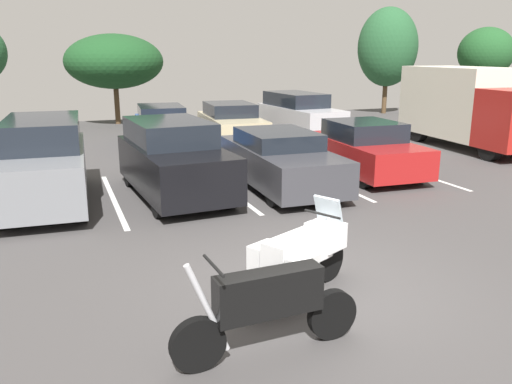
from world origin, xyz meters
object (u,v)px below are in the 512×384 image
Objects in this scene: motorcycle_second at (267,305)px; car_far_champagne at (231,122)px; car_grey at (44,162)px; car_black at (174,159)px; motorcycle_touring at (301,254)px; car_red at (364,149)px; car_far_silver at (299,115)px; box_truck at (471,106)px; car_far_blue at (162,126)px; car_charcoal at (280,160)px.

motorcycle_second is 15.76m from car_far_champagne.
car_black is (2.90, -0.43, -0.07)m from car_grey.
motorcycle_touring is 0.46× the size of car_red.
car_far_champagne is at bearing 172.25° from car_far_silver.
box_truck is (6.02, 2.45, 0.80)m from car_red.
car_red reaches higher than motorcycle_second.
car_red is 7.57m from car_far_champagne.
car_black is (0.53, 7.29, 0.28)m from motorcycle_second.
motorcycle_touring is 0.41× the size of car_far_champagne.
car_black reaches higher than car_far_champagne.
car_far_silver is (5.67, -0.13, 0.20)m from car_far_blue.
car_far_silver is (6.86, 7.41, 0.01)m from car_black.
car_far_silver is at bearing 136.10° from box_truck.
car_far_silver is (2.83, -0.39, 0.20)m from car_far_champagne.
car_far_blue is (1.72, 14.83, 0.09)m from motorcycle_second.
car_far_blue is at bearing 155.74° from box_truck.
car_far_blue is (0.69, 13.57, 0.08)m from motorcycle_touring.
car_far_blue is at bearing 83.39° from motorcycle_second.
motorcycle_touring is 0.41× the size of car_grey.
motorcycle_second is 8.08m from car_grey.
car_black is at bearing -176.02° from car_red.
motorcycle_touring is 0.31× the size of box_truck.
motorcycle_second is 0.48× the size of car_charcoal.
car_far_champagne is (4.56, 15.09, 0.09)m from motorcycle_second.
car_charcoal is (2.74, -0.11, -0.18)m from car_black.
car_charcoal is 2.90m from car_red.
car_grey is 8.20m from car_far_blue.
car_grey is at bearing -170.57° from box_truck.
car_grey reaches higher than car_red.
motorcycle_touring reaches higher than motorcycle_second.
motorcycle_second is at bearing -96.61° from car_far_blue.
motorcycle_touring is at bearing -115.33° from car_far_silver.
car_charcoal is at bearing 69.32° from motorcycle_touring.
car_red is 0.69× the size of box_truck.
car_black reaches higher than motorcycle_touring.
car_far_blue is 1.00× the size of car_far_silver.
box_truck reaches higher than car_far_blue.
motorcycle_touring is at bearing -110.68° from car_charcoal.
car_red is at bearing 3.98° from car_black.
car_grey is (-3.40, 6.47, 0.34)m from motorcycle_touring.
car_grey is 1.00× the size of car_far_champagne.
box_truck is (7.58, -4.96, 0.82)m from car_far_champagne.
box_truck reaches higher than motorcycle_touring.
car_far_champagne is (4.03, 7.79, -0.19)m from car_black.
car_grey reaches higher than motorcycle_second.
car_charcoal is at bearing -161.60° from box_truck.
car_charcoal is 8.58m from car_far_silver.
motorcycle_touring is 8.20m from car_red.
motorcycle_touring is 0.86× the size of motorcycle_second.
car_far_blue reaches higher than motorcycle_touring.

